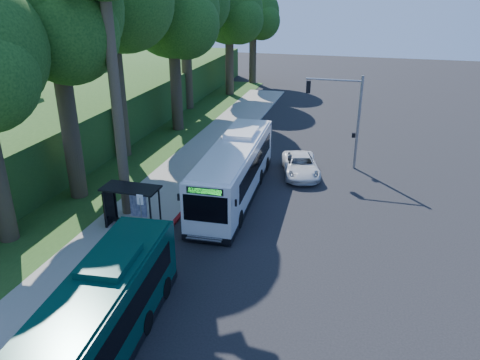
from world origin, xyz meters
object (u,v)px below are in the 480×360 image
(bus_shelter, at_px, (129,198))
(teal_bus, at_px, (92,328))
(white_bus, at_px, (235,169))
(pickup, at_px, (301,165))

(bus_shelter, relative_size, teal_bus, 0.27)
(white_bus, height_order, pickup, white_bus)
(bus_shelter, distance_m, pickup, 13.39)
(teal_bus, xyz_separation_m, pickup, (4.49, 20.52, -0.99))
(white_bus, xyz_separation_m, pickup, (3.68, 4.73, -1.16))
(white_bus, bearing_deg, teal_bus, -95.28)
(pickup, bearing_deg, teal_bus, -117.23)
(bus_shelter, height_order, white_bus, white_bus)
(bus_shelter, distance_m, teal_bus, 10.77)
(white_bus, relative_size, teal_bus, 1.09)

